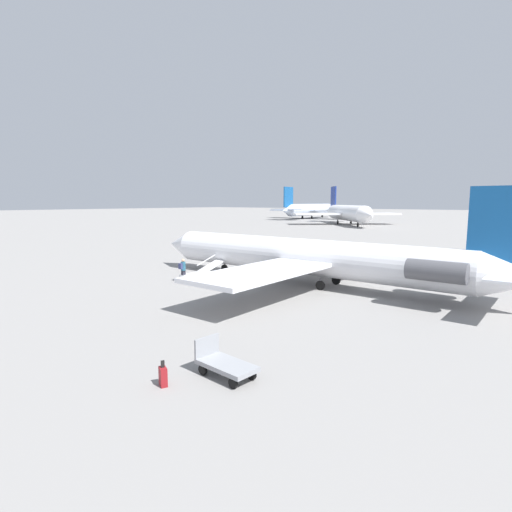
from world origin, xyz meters
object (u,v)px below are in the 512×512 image
airplane_main (312,257)px  boarding_stairs (197,275)px  suitcase (163,376)px  passenger (183,268)px  airplane_far_center (347,213)px  airplane_far_right (310,209)px  luggage_cart (224,364)px

airplane_main → boarding_stairs: size_ratio=7.48×
boarding_stairs → suitcase: 18.35m
passenger → suitcase: 17.72m
airplane_main → boarding_stairs: (8.06, 3.90, -1.69)m
passenger → airplane_far_center: bearing=17.1°
airplane_far_center → passenger: size_ratio=18.46×
airplane_far_right → airplane_far_center: airplane_far_right is taller
passenger → luggage_cart: 17.38m
airplane_main → suitcase: bearing=104.7°
boarding_stairs → luggage_cart: boarding_stairs is taller
boarding_stairs → suitcase: (-12.66, 13.28, -0.05)m
airplane_far_center → suitcase: bearing=-19.1°
boarding_stairs → luggage_cart: (-13.74, 11.47, 0.08)m
boarding_stairs → suitcase: boarding_stairs is taller
airplane_main → suitcase: 17.87m
luggage_cart → suitcase: (1.07, 1.82, -0.13)m
airplane_main → airplane_far_right: bearing=-59.2°
passenger → luggage_cart: (-13.98, 10.30, -0.54)m
airplane_far_center → luggage_cart: size_ratio=14.12×
boarding_stairs → passenger: size_ratio=2.31×
airplane_far_right → airplane_far_center: 38.86m
airplane_far_right → luggage_cart: bearing=-154.8°
airplane_main → airplane_far_right: 117.59m
airplane_main → passenger: size_ratio=17.30×
airplane_far_right → boarding_stairs: 117.13m
airplane_far_center → airplane_main: bearing=-17.4°
luggage_cart → suitcase: luggage_cart is taller
airplane_main → luggage_cart: (-5.68, 15.37, -1.61)m
boarding_stairs → passenger: passenger is taller
airplane_far_right → luggage_cart: 133.74m
suitcase → airplane_far_center: bearing=-67.5°
boarding_stairs → airplane_far_center: bearing=17.6°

